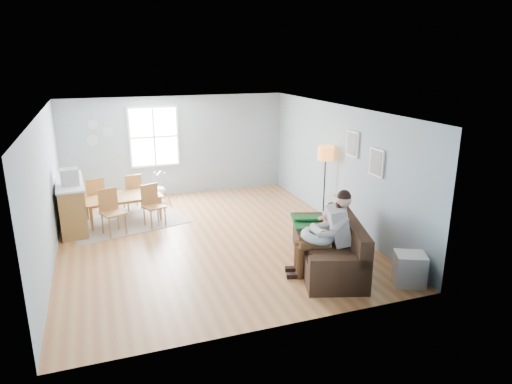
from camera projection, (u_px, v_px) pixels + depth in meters
name	position (u px, v px, depth m)	size (l,w,h in m)	color
room	(206.00, 124.00, 8.93)	(8.40, 9.40, 3.90)	#AE693E
window	(154.00, 137.00, 12.09)	(1.32, 0.08, 1.62)	white
pictures	(364.00, 153.00, 9.10)	(0.05, 1.34, 0.74)	white
wall_plates	(98.00, 133.00, 11.59)	(0.67, 0.02, 0.66)	#95A7B3
sofa	(331.00, 249.00, 8.31)	(1.64, 2.51, 0.94)	black
green_throw	(320.00, 221.00, 8.97)	(1.05, 0.92, 0.04)	#135624
beige_pillow	(339.00, 211.00, 8.75)	(0.15, 0.53, 0.53)	#C2AC94
father	(328.00, 230.00, 7.84)	(1.17, 0.73, 1.55)	#9C9C9F
nursing_pillow	(317.00, 236.00, 7.87)	(0.58, 0.58, 0.16)	#ACC6D7
infant	(317.00, 230.00, 7.87)	(0.16, 0.41, 0.15)	silver
toddler	(325.00, 221.00, 8.38)	(0.61, 0.45, 0.90)	white
floor_lamp	(325.00, 159.00, 10.28)	(0.36, 0.36, 1.77)	black
storage_cube	(409.00, 269.00, 7.65)	(0.63, 0.60, 0.55)	silver
rug	(125.00, 220.00, 10.69)	(2.57, 1.95, 0.01)	gray
dining_table	(124.00, 208.00, 10.61)	(1.70, 0.95, 0.60)	#946130
chair_sw	(111.00, 208.00, 9.78)	(0.58, 0.58, 0.99)	olive
chair_se	(152.00, 202.00, 10.29)	(0.54, 0.54, 0.94)	olive
chair_nw	(95.00, 195.00, 10.79)	(0.54, 0.54, 0.97)	olive
chair_ne	(133.00, 190.00, 11.30)	(0.50, 0.50, 0.92)	olive
counter	(72.00, 204.00, 10.17)	(0.68, 1.95, 1.08)	#946130
monitor	(69.00, 177.00, 9.65)	(0.39, 0.37, 0.35)	#ABABB0
baby_swing	(159.00, 190.00, 11.89)	(1.01, 1.02, 0.80)	#ABABB0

